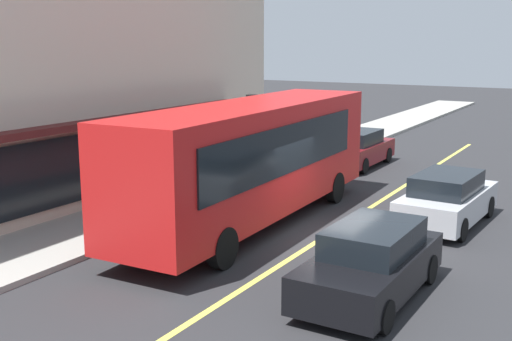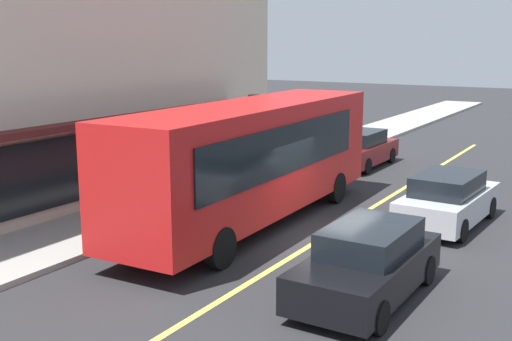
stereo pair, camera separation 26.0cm
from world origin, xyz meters
name	(u,v)px [view 1 (the left image)]	position (x,y,z in m)	size (l,w,h in m)	color
ground	(326,236)	(0.00, 0.00, 0.00)	(120.00, 120.00, 0.00)	#28282B
sidewalk	(160,206)	(0.00, 5.76, 0.07)	(80.00, 3.02, 0.15)	#9E9B93
lane_centre_stripe	(326,236)	(0.00, 0.00, 0.00)	(36.00, 0.16, 0.01)	#D8D14C
bus	(253,157)	(-0.01, 2.29, 1.99)	(11.19, 2.85, 3.50)	red
traffic_light	(253,118)	(4.06, 4.71, 2.53)	(0.30, 0.52, 3.20)	#2D2D33
car_maroon	(358,149)	(9.68, 2.89, 0.74)	(4.31, 1.88, 1.52)	maroon
car_black	(371,263)	(-3.40, -2.50, 0.74)	(4.33, 1.91, 1.52)	black
car_silver	(447,199)	(2.77, -2.53, 0.74)	(4.40, 2.06, 1.52)	#B7BABF
pedestrian_at_corner	(324,135)	(10.34, 4.76, 1.10)	(0.34, 0.34, 1.59)	black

